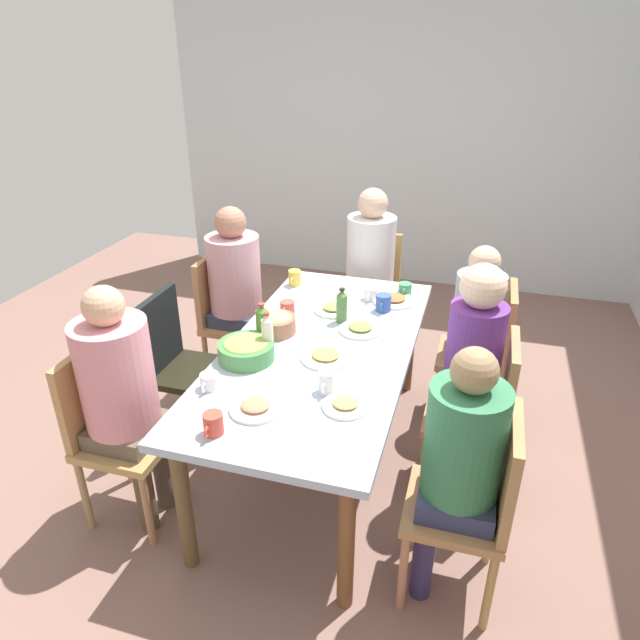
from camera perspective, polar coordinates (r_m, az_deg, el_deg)
name	(u,v)px	position (r m, az deg, el deg)	size (l,w,h in m)	color
ground_plane	(320,458)	(3.34, 0.00, -13.71)	(6.71, 6.71, 0.00)	#826155
wall_left	(409,143)	(5.41, 8.99, 17.20)	(0.12, 4.42, 2.60)	silver
dining_table	(320,359)	(2.96, 0.00, -3.97)	(1.91, 0.92, 0.74)	#AABED4
chair_0	(487,348)	(3.50, 16.43, -2.74)	(0.40, 0.40, 0.90)	#A77F55
person_0	(474,321)	(3.42, 15.24, -0.14)	(0.30, 0.30, 1.14)	#493A45
chair_1	(226,313)	(3.83, -9.43, 0.71)	(0.40, 0.40, 0.90)	#AF794D
person_1	(236,282)	(3.70, -8.45, 3.85)	(0.34, 0.34, 1.24)	#2C3A46
chair_2	(179,360)	(3.34, -14.04, -3.92)	(0.40, 0.40, 0.90)	black
chair_3	(477,500)	(2.45, 15.52, -17.03)	(0.40, 0.40, 0.90)	#A37648
person_3	(459,456)	(2.32, 13.85, -13.17)	(0.31, 0.31, 1.19)	#302A55
chair_4	(483,409)	(2.95, 16.07, -8.62)	(0.40, 0.40, 0.90)	#B77547
person_4	(470,365)	(2.82, 14.83, -4.43)	(0.30, 0.30, 1.27)	brown
chair_5	(371,287)	(4.19, 5.20, 3.31)	(0.40, 0.40, 0.90)	tan
person_5	(370,259)	(4.01, 5.08, 6.10)	(0.34, 0.34, 1.26)	#2A3C46
chair_6	(112,426)	(2.90, -20.22, -9.98)	(0.40, 0.40, 0.90)	tan
person_6	(120,387)	(2.73, -19.47, -6.40)	(0.33, 0.33, 1.24)	brown
plate_0	(326,357)	(2.80, 0.58, -3.70)	(0.25, 0.25, 0.04)	silver
plate_1	(333,309)	(3.28, 1.35, 1.13)	(0.22, 0.22, 0.04)	silver
plate_2	(360,329)	(3.07, 4.09, -0.88)	(0.23, 0.23, 0.04)	silver
plate_3	(345,405)	(2.46, 2.57, -8.54)	(0.20, 0.20, 0.04)	white
plate_4	(256,407)	(2.46, -6.50, -8.71)	(0.23, 0.23, 0.04)	silver
plate_5	(394,299)	(3.43, 7.42, 2.06)	(0.26, 0.26, 0.04)	silver
bowl_0	(276,323)	(3.04, -4.43, -0.31)	(0.21, 0.21, 0.11)	#A25F46
bowl_1	(246,349)	(2.80, -7.45, -2.95)	(0.28, 0.28, 0.11)	#458644
cup_0	(326,382)	(2.53, 0.64, -6.30)	(0.11, 0.07, 0.10)	white
cup_1	(370,294)	(3.43, 5.10, 2.64)	(0.12, 0.08, 0.07)	white
cup_2	(383,303)	(3.29, 6.40, 1.73)	(0.12, 0.09, 0.10)	#3755A3
cup_3	(295,278)	(3.62, -2.58, 4.27)	(0.12, 0.08, 0.10)	yellow
cup_4	(209,381)	(2.62, -11.08, -6.08)	(0.12, 0.09, 0.07)	white
cup_5	(405,289)	(3.53, 8.56, 3.12)	(0.12, 0.08, 0.07)	#43905F
cup_6	(287,307)	(3.25, -3.32, 1.28)	(0.12, 0.08, 0.07)	#D34E42
cup_7	(213,424)	(2.33, -10.72, -10.25)	(0.12, 0.08, 0.09)	#CB4634
bottle_0	(268,335)	(2.80, -5.31, -1.55)	(0.06, 0.06, 0.24)	silver
bottle_1	(342,306)	(3.12, 2.20, 1.39)	(0.06, 0.06, 0.20)	#4B773D
bottle_2	(262,325)	(2.90, -5.82, -0.52)	(0.07, 0.07, 0.23)	#467E31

